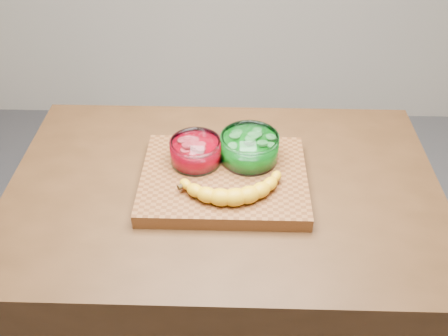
{
  "coord_description": "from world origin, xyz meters",
  "views": [
    {
      "loc": [
        0.03,
        -1.04,
        1.81
      ],
      "look_at": [
        0.0,
        0.0,
        0.96
      ],
      "focal_mm": 40.0,
      "sensor_mm": 36.0,
      "label": 1
    }
  ],
  "objects": [
    {
      "name": "counter",
      "position": [
        0.0,
        0.0,
        0.45
      ],
      "size": [
        1.2,
        0.8,
        0.9
      ],
      "primitive_type": "cube",
      "color": "#462A15",
      "rests_on": "ground"
    },
    {
      "name": "banana",
      "position": [
        0.02,
        -0.07,
        0.96
      ],
      "size": [
        0.31,
        0.15,
        0.04
      ],
      "primitive_type": null,
      "color": "gold",
      "rests_on": "cutting_board"
    },
    {
      "name": "bowl_red",
      "position": [
        -0.08,
        0.05,
        0.97
      ],
      "size": [
        0.14,
        0.14,
        0.07
      ],
      "color": "white",
      "rests_on": "cutting_board"
    },
    {
      "name": "cutting_board",
      "position": [
        0.0,
        0.0,
        0.92
      ],
      "size": [
        0.45,
        0.35,
        0.04
      ],
      "primitive_type": "cube",
      "color": "brown",
      "rests_on": "counter"
    },
    {
      "name": "bowl_green",
      "position": [
        0.07,
        0.07,
        0.98
      ],
      "size": [
        0.16,
        0.16,
        0.08
      ],
      "color": "white",
      "rests_on": "cutting_board"
    }
  ]
}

